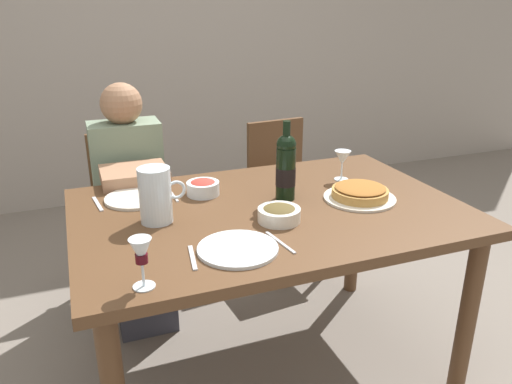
# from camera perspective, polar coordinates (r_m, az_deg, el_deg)

# --- Properties ---
(ground_plane) EXTENTS (8.00, 8.00, 0.00)m
(ground_plane) POSITION_cam_1_polar(r_m,az_deg,el_deg) (2.35, 1.40, -19.18)
(ground_plane) COLOR slate
(back_wall) EXTENTS (8.00, 0.10, 2.80)m
(back_wall) POSITION_cam_1_polar(r_m,az_deg,el_deg) (4.06, -11.69, 18.93)
(back_wall) COLOR #A3998E
(back_wall) RESTS_ON ground
(dining_table) EXTENTS (1.50, 1.00, 0.76)m
(dining_table) POSITION_cam_1_polar(r_m,az_deg,el_deg) (1.98, 1.57, -4.26)
(dining_table) COLOR brown
(dining_table) RESTS_ON ground
(wine_bottle) EXTENTS (0.08, 0.08, 0.32)m
(wine_bottle) POSITION_cam_1_polar(r_m,az_deg,el_deg) (1.99, 3.44, 2.87)
(wine_bottle) COLOR black
(wine_bottle) RESTS_ON dining_table
(water_pitcher) EXTENTS (0.17, 0.12, 0.21)m
(water_pitcher) POSITION_cam_1_polar(r_m,az_deg,el_deg) (1.83, -11.42, -0.72)
(water_pitcher) COLOR silver
(water_pitcher) RESTS_ON dining_table
(baked_tart) EXTENTS (0.29, 0.29, 0.06)m
(baked_tart) POSITION_cam_1_polar(r_m,az_deg,el_deg) (2.06, 11.83, -0.10)
(baked_tart) COLOR silver
(baked_tart) RESTS_ON dining_table
(salad_bowl) EXTENTS (0.14, 0.14, 0.07)m
(salad_bowl) POSITION_cam_1_polar(r_m,az_deg,el_deg) (2.08, -6.11, 0.58)
(salad_bowl) COLOR silver
(salad_bowl) RESTS_ON dining_table
(olive_bowl) EXTENTS (0.16, 0.16, 0.06)m
(olive_bowl) POSITION_cam_1_polar(r_m,az_deg,el_deg) (1.82, 2.67, -2.46)
(olive_bowl) COLOR silver
(olive_bowl) RESTS_ON dining_table
(wine_glass_left_diner) EXTENTS (0.07, 0.07, 0.14)m
(wine_glass_left_diner) POSITION_cam_1_polar(r_m,az_deg,el_deg) (2.26, 9.89, 3.76)
(wine_glass_left_diner) COLOR silver
(wine_glass_left_diner) RESTS_ON dining_table
(wine_glass_right_diner) EXTENTS (0.06, 0.06, 0.15)m
(wine_glass_right_diner) POSITION_cam_1_polar(r_m,az_deg,el_deg) (1.41, -13.04, -6.92)
(wine_glass_right_diner) COLOR silver
(wine_glass_right_diner) RESTS_ON dining_table
(dinner_plate_left_setting) EXTENTS (0.26, 0.26, 0.01)m
(dinner_plate_left_setting) POSITION_cam_1_polar(r_m,az_deg,el_deg) (1.62, -2.11, -6.52)
(dinner_plate_left_setting) COLOR silver
(dinner_plate_left_setting) RESTS_ON dining_table
(dinner_plate_right_setting) EXTENTS (0.25, 0.25, 0.01)m
(dinner_plate_right_setting) POSITION_cam_1_polar(r_m,az_deg,el_deg) (2.08, -13.63, -0.69)
(dinner_plate_right_setting) COLOR silver
(dinner_plate_right_setting) RESTS_ON dining_table
(fork_left_setting) EXTENTS (0.04, 0.16, 0.00)m
(fork_left_setting) POSITION_cam_1_polar(r_m,az_deg,el_deg) (1.58, -7.29, -7.47)
(fork_left_setting) COLOR silver
(fork_left_setting) RESTS_ON dining_table
(knife_left_setting) EXTENTS (0.04, 0.18, 0.00)m
(knife_left_setting) POSITION_cam_1_polar(r_m,az_deg,el_deg) (1.67, 2.80, -5.78)
(knife_left_setting) COLOR silver
(knife_left_setting) RESTS_ON dining_table
(knife_right_setting) EXTENTS (0.02, 0.18, 0.00)m
(knife_right_setting) POSITION_cam_1_polar(r_m,az_deg,el_deg) (2.10, -9.58, -0.25)
(knife_right_setting) COLOR silver
(knife_right_setting) RESTS_ON dining_table
(spoon_right_setting) EXTENTS (0.03, 0.16, 0.00)m
(spoon_right_setting) POSITION_cam_1_polar(r_m,az_deg,el_deg) (2.07, -17.71, -1.31)
(spoon_right_setting) COLOR silver
(spoon_right_setting) RESTS_ON dining_table
(chair_left) EXTENTS (0.40, 0.40, 0.87)m
(chair_left) POSITION_cam_1_polar(r_m,az_deg,el_deg) (2.76, -14.39, -1.32)
(chair_left) COLOR brown
(chair_left) RESTS_ON ground
(diner_left) EXTENTS (0.34, 0.50, 1.16)m
(diner_left) POSITION_cam_1_polar(r_m,az_deg,el_deg) (2.50, -13.96, -0.71)
(diner_left) COLOR gray
(diner_left) RESTS_ON ground
(chair_right) EXTENTS (0.44, 0.44, 0.87)m
(chair_right) POSITION_cam_1_polar(r_m,az_deg,el_deg) (2.94, 3.13, 0.71)
(chair_right) COLOR brown
(chair_right) RESTS_ON ground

